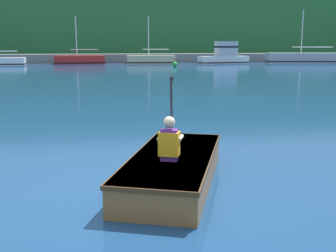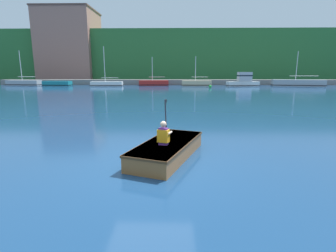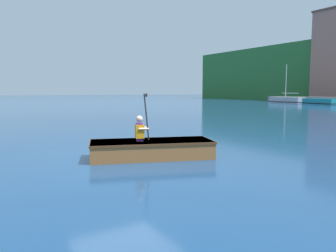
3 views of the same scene
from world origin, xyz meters
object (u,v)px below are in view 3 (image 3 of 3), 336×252
at_px(moored_boat_dock_east_inner, 287,100).
at_px(rowboat_foreground, 153,148).
at_px(moored_boat_dock_east_end, 320,102).
at_px(person_paddler, 140,130).

xyz_separation_m(moored_boat_dock_east_inner, rowboat_foreground, (25.37, -37.38, -0.17)).
bearing_deg(moored_boat_dock_east_end, moored_boat_dock_east_inner, 168.49).
bearing_deg(rowboat_foreground, person_paddler, -110.08).
distance_m(moored_boat_dock_east_end, person_paddler, 41.07).
relative_size(moored_boat_dock_east_inner, rowboat_foreground, 1.75).
bearing_deg(rowboat_foreground, moored_boat_dock_east_end, 117.86).
relative_size(moored_boat_dock_east_end, person_paddler, 3.88).
xyz_separation_m(rowboat_foreground, person_paddler, (-0.12, -0.33, 0.49)).
distance_m(rowboat_foreground, person_paddler, 0.60).
bearing_deg(moored_boat_dock_east_inner, moored_boat_dock_east_end, -11.51).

